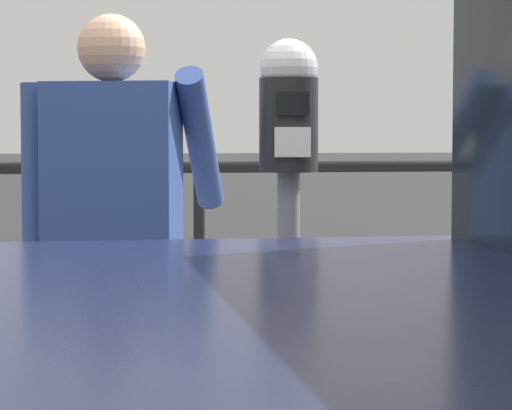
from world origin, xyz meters
TOP-DOWN VIEW (x-y plane):
  - parking_meter at (-0.03, 0.45)m, footprint 0.18×0.19m
  - pedestrian_at_meter at (-0.56, 0.60)m, footprint 0.68×0.48m
  - background_railing at (-0.00, 2.95)m, footprint 24.06×0.06m

SIDE VIEW (x-z plane):
  - background_railing at x=0.00m, z-range 0.38..1.44m
  - pedestrian_at_meter at x=-0.56m, z-range 0.25..1.83m
  - parking_meter at x=-0.03m, z-range 0.50..2.01m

